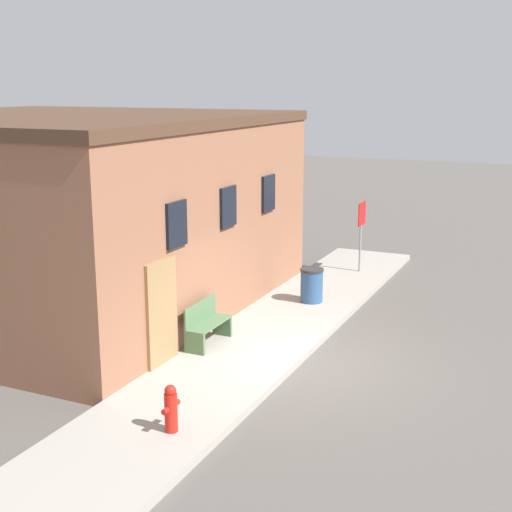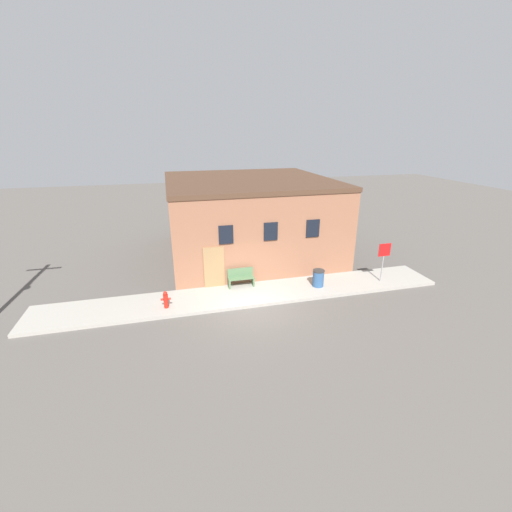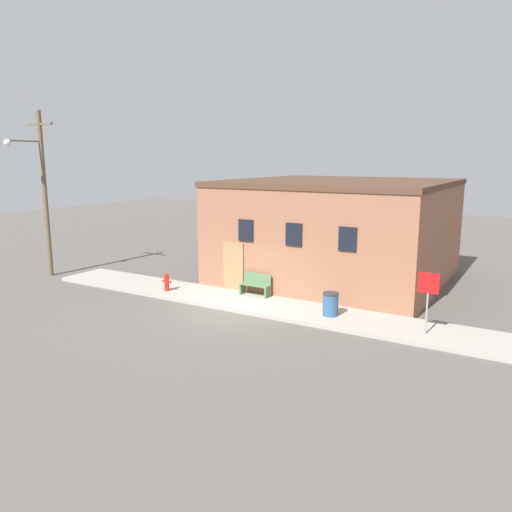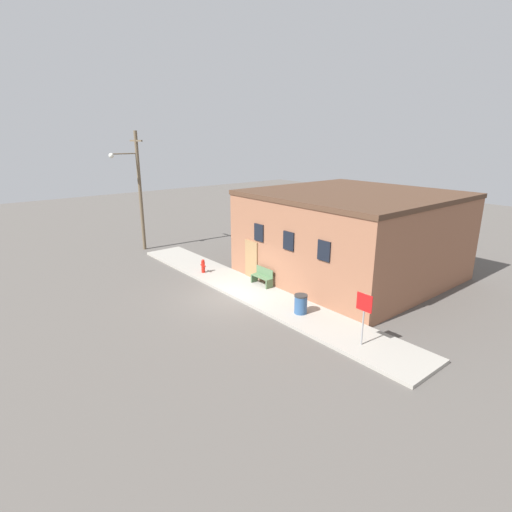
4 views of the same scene
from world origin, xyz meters
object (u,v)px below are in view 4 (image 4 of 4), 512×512
(utility_pole, at_px, (138,187))
(trash_bin, at_px, (301,304))
(bench, at_px, (263,277))
(fire_hydrant, at_px, (203,266))
(stop_sign, at_px, (364,310))

(utility_pole, bearing_deg, trash_bin, 3.09)
(bench, bearing_deg, utility_pole, -170.89)
(fire_hydrant, xyz_separation_m, utility_pole, (-7.24, -0.40, 3.78))
(bench, height_order, utility_pole, utility_pole)
(stop_sign, bearing_deg, utility_pole, -178.27)
(stop_sign, bearing_deg, fire_hydrant, -179.24)
(stop_sign, relative_size, utility_pole, 0.25)
(bench, bearing_deg, fire_hydrant, -159.67)
(stop_sign, relative_size, trash_bin, 2.38)
(stop_sign, distance_m, bench, 7.25)
(utility_pole, bearing_deg, stop_sign, 1.73)
(fire_hydrant, distance_m, trash_bin, 7.33)
(trash_bin, bearing_deg, fire_hydrant, -176.99)
(bench, distance_m, trash_bin, 3.82)
(stop_sign, relative_size, bench, 1.57)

